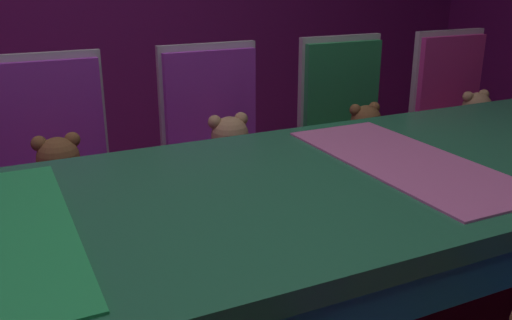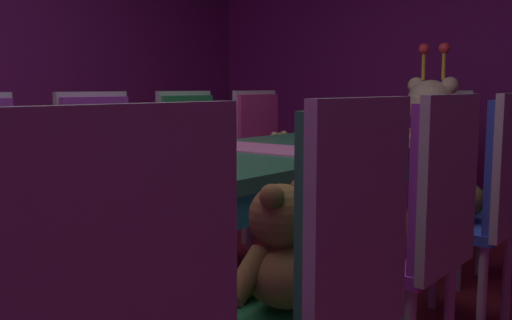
# 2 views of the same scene
# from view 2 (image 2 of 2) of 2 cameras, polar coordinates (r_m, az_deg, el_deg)

# --- Properties ---
(wall_back) EXTENTS (5.20, 0.12, 2.80)m
(wall_back) POSITION_cam_2_polar(r_m,az_deg,el_deg) (4.90, 21.09, 11.28)
(wall_back) COLOR #721E72
(wall_back) RESTS_ON ground_plane
(banquet_table) EXTENTS (0.90, 3.78, 0.75)m
(banquet_table) POSITION_cam_2_polar(r_m,az_deg,el_deg) (2.13, -7.76, -2.35)
(banquet_table) COLOR #26724C
(banquet_table) RESTS_ON ground_plane
(chair_left_3) EXTENTS (0.42, 0.41, 0.98)m
(chair_left_3) POSITION_cam_2_polar(r_m,az_deg,el_deg) (2.96, -14.70, -1.06)
(chair_left_3) COLOR purple
(chair_left_3) RESTS_ON ground_plane
(teddy_left_3) EXTENTS (0.23, 0.30, 0.29)m
(teddy_left_3) POSITION_cam_2_polar(r_m,az_deg,el_deg) (2.85, -12.97, -1.64)
(teddy_left_3) COLOR tan
(teddy_left_3) RESTS_ON chair_left_3
(chair_left_4) EXTENTS (0.42, 0.41, 0.98)m
(chair_left_4) POSITION_cam_2_polar(r_m,az_deg,el_deg) (3.37, -6.04, 0.11)
(chair_left_4) COLOR #268C4C
(chair_left_4) RESTS_ON ground_plane
(teddy_left_4) EXTENTS (0.22, 0.28, 0.26)m
(teddy_left_4) POSITION_cam_2_polar(r_m,az_deg,el_deg) (3.27, -4.27, -0.52)
(teddy_left_4) COLOR brown
(teddy_left_4) RESTS_ON chair_left_4
(chair_left_5) EXTENTS (0.42, 0.41, 0.98)m
(chair_left_5) POSITION_cam_2_polar(r_m,az_deg,el_deg) (3.80, 0.79, 0.95)
(chair_left_5) COLOR #CC338C
(chair_left_5) RESTS_ON ground_plane
(teddy_left_5) EXTENTS (0.22, 0.28, 0.27)m
(teddy_left_5) POSITION_cam_2_polar(r_m,az_deg,el_deg) (3.72, 2.51, 0.45)
(teddy_left_5) COLOR tan
(teddy_left_5) RESTS_ON chair_left_5
(chair_right_2) EXTENTS (0.42, 0.41, 0.98)m
(chair_right_2) POSITION_cam_2_polar(r_m,az_deg,el_deg) (1.38, 7.23, -10.21)
(chair_right_2) COLOR #268C4C
(chair_right_2) RESTS_ON ground_plane
(teddy_right_2) EXTENTS (0.26, 0.34, 0.32)m
(teddy_right_2) POSITION_cam_2_polar(r_m,az_deg,el_deg) (1.46, 2.28, -9.19)
(teddy_right_2) COLOR brown
(teddy_right_2) RESTS_ON chair_right_2
(chair_right_3) EXTENTS (0.42, 0.41, 0.98)m
(chair_right_3) POSITION_cam_2_polar(r_m,az_deg,el_deg) (1.93, 16.09, -5.40)
(chair_right_3) COLOR purple
(chair_right_3) RESTS_ON ground_plane
(teddy_right_3) EXTENTS (0.25, 0.32, 0.30)m
(teddy_right_3) POSITION_cam_2_polar(r_m,az_deg,el_deg) (1.99, 12.23, -5.17)
(teddy_right_3) COLOR olive
(teddy_right_3) RESTS_ON chair_right_3
(chair_right_4) EXTENTS (0.42, 0.41, 0.98)m
(chair_right_4) POSITION_cam_2_polar(r_m,az_deg,el_deg) (2.49, 21.98, -2.87)
(chair_right_4) COLOR #2D47B2
(chair_right_4) RESTS_ON ground_plane
(teddy_right_4) EXTENTS (0.27, 0.35, 0.33)m
(teddy_right_4) POSITION_cam_2_polar(r_m,az_deg,el_deg) (2.53, 18.81, -2.51)
(teddy_right_4) COLOR brown
(teddy_right_4) RESTS_ON chair_right_4
(throne_chair) EXTENTS (0.41, 0.42, 0.98)m
(throne_chair) POSITION_cam_2_polar(r_m,az_deg,el_deg) (4.18, 17.35, 1.19)
(throne_chair) COLOR #CC338C
(throne_chair) RESTS_ON ground_plane
(king_teddy_bear) EXTENTS (0.65, 0.50, 0.84)m
(king_teddy_bear) POSITION_cam_2_polar(r_m,az_deg,el_deg) (4.02, 16.54, 2.83)
(king_teddy_bear) COLOR beige
(king_teddy_bear) RESTS_ON throne_chair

